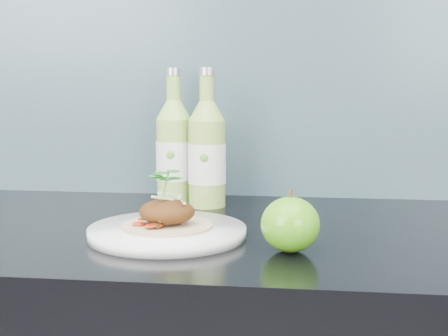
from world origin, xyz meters
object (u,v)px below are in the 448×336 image
(cider_bottle_left, at_px, (174,152))
(cider_bottle_right, at_px, (207,154))
(dinner_plate, at_px, (167,232))
(green_apple, at_px, (290,224))

(cider_bottle_left, relative_size, cider_bottle_right, 1.00)
(dinner_plate, distance_m, green_apple, 0.20)
(dinner_plate, bearing_deg, cider_bottle_right, 84.32)
(cider_bottle_left, bearing_deg, cider_bottle_right, -13.55)
(dinner_plate, xyz_separation_m, green_apple, (0.19, -0.06, 0.03))
(dinner_plate, height_order, cider_bottle_left, cider_bottle_left)
(green_apple, relative_size, cider_bottle_right, 0.34)
(green_apple, xyz_separation_m, cider_bottle_right, (-0.16, 0.30, 0.06))
(green_apple, bearing_deg, dinner_plate, 162.54)
(cider_bottle_left, bearing_deg, green_apple, -41.43)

